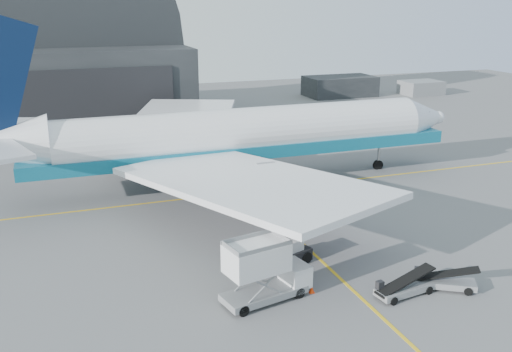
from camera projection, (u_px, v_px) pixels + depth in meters
name	position (u px, v px, depth m)	size (l,w,h in m)	color
ground	(338.00, 276.00, 40.72)	(200.00, 200.00, 0.00)	#565659
taxi_lines	(273.00, 216.00, 52.11)	(80.00, 42.12, 0.02)	gold
hangar	(21.00, 63.00, 89.20)	(50.00, 28.30, 28.00)	black
distant_bldg_a	(339.00, 96.00, 117.75)	(14.00, 8.00, 4.00)	black
distant_bldg_b	(421.00, 94.00, 119.64)	(8.00, 6.00, 2.80)	gray
airliner	(226.00, 137.00, 59.10)	(54.08, 52.44, 18.98)	white
catering_truck	(263.00, 272.00, 36.84)	(6.33, 3.41, 4.13)	gray
pushback_tug	(284.00, 254.00, 42.64)	(4.61, 3.48, 1.90)	black
belt_loader_a	(404.00, 288.00, 37.98)	(4.55, 2.07, 1.70)	gray
belt_loader_b	(443.00, 281.00, 38.88)	(4.31, 3.35, 1.69)	gray
traffic_cone	(312.00, 289.00, 38.37)	(0.37, 0.37, 0.54)	#F03407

